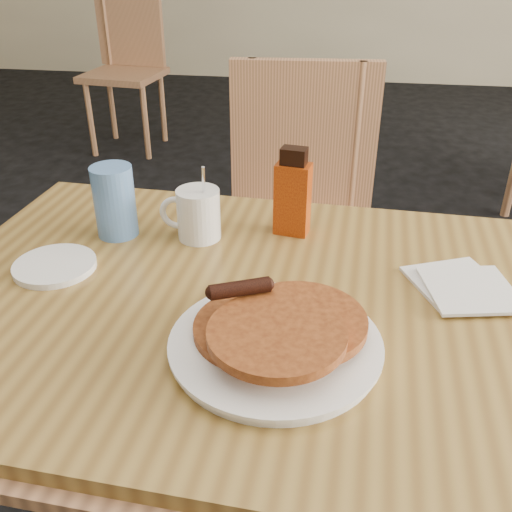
{
  "coord_description": "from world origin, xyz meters",
  "views": [
    {
      "loc": [
        0.14,
        -0.77,
        1.28
      ],
      "look_at": [
        0.02,
        0.03,
        0.82
      ],
      "focal_mm": 40.0,
      "sensor_mm": 36.0,
      "label": 1
    }
  ],
  "objects_px": {
    "chair_wall_extra": "(127,54)",
    "pancake_plate": "(276,337)",
    "coffee_mug": "(197,213)",
    "chair_main_far": "(299,202)",
    "blue_tumbler": "(115,201)",
    "syrup_bottle": "(293,195)",
    "main_table": "(268,319)"
  },
  "relations": [
    {
      "from": "chair_wall_extra",
      "to": "pancake_plate",
      "type": "xyz_separation_m",
      "value": [
        1.34,
        -2.99,
        0.18
      ]
    },
    {
      "from": "coffee_mug",
      "to": "chair_main_far",
      "type": "bearing_deg",
      "value": 87.26
    },
    {
      "from": "coffee_mug",
      "to": "pancake_plate",
      "type": "bearing_deg",
      "value": -46.64
    },
    {
      "from": "chair_main_far",
      "to": "blue_tumbler",
      "type": "relative_size",
      "value": 6.78
    },
    {
      "from": "syrup_bottle",
      "to": "blue_tumbler",
      "type": "height_order",
      "value": "syrup_bottle"
    },
    {
      "from": "syrup_bottle",
      "to": "blue_tumbler",
      "type": "distance_m",
      "value": 0.35
    },
    {
      "from": "main_table",
      "to": "coffee_mug",
      "type": "xyz_separation_m",
      "value": [
        -0.17,
        0.2,
        0.09
      ]
    },
    {
      "from": "syrup_bottle",
      "to": "coffee_mug",
      "type": "bearing_deg",
      "value": -155.4
    },
    {
      "from": "pancake_plate",
      "to": "blue_tumbler",
      "type": "bearing_deg",
      "value": 138.73
    },
    {
      "from": "chair_wall_extra",
      "to": "blue_tumbler",
      "type": "relative_size",
      "value": 6.95
    },
    {
      "from": "chair_wall_extra",
      "to": "syrup_bottle",
      "type": "xyz_separation_m",
      "value": [
        1.32,
        -2.61,
        0.24
      ]
    },
    {
      "from": "chair_main_far",
      "to": "blue_tumbler",
      "type": "xyz_separation_m",
      "value": [
        -0.32,
        -0.59,
        0.24
      ]
    },
    {
      "from": "chair_main_far",
      "to": "chair_wall_extra",
      "type": "height_order",
      "value": "chair_wall_extra"
    },
    {
      "from": "chair_main_far",
      "to": "chair_wall_extra",
      "type": "xyz_separation_m",
      "value": [
        -1.29,
        2.09,
        0.02
      ]
    },
    {
      "from": "main_table",
      "to": "coffee_mug",
      "type": "bearing_deg",
      "value": 130.68
    },
    {
      "from": "chair_wall_extra",
      "to": "coffee_mug",
      "type": "relative_size",
      "value": 6.25
    },
    {
      "from": "coffee_mug",
      "to": "blue_tumbler",
      "type": "relative_size",
      "value": 1.11
    },
    {
      "from": "pancake_plate",
      "to": "syrup_bottle",
      "type": "distance_m",
      "value": 0.38
    },
    {
      "from": "main_table",
      "to": "blue_tumbler",
      "type": "relative_size",
      "value": 8.86
    },
    {
      "from": "pancake_plate",
      "to": "syrup_bottle",
      "type": "relative_size",
      "value": 1.75
    },
    {
      "from": "chair_main_far",
      "to": "blue_tumbler",
      "type": "distance_m",
      "value": 0.71
    },
    {
      "from": "chair_main_far",
      "to": "blue_tumbler",
      "type": "bearing_deg",
      "value": -122.34
    },
    {
      "from": "chair_main_far",
      "to": "syrup_bottle",
      "type": "bearing_deg",
      "value": -91.15
    },
    {
      "from": "coffee_mug",
      "to": "blue_tumbler",
      "type": "distance_m",
      "value": 0.16
    },
    {
      "from": "chair_wall_extra",
      "to": "coffee_mug",
      "type": "distance_m",
      "value": 2.91
    },
    {
      "from": "main_table",
      "to": "pancake_plate",
      "type": "distance_m",
      "value": 0.15
    },
    {
      "from": "pancake_plate",
      "to": "chair_main_far",
      "type": "bearing_deg",
      "value": 92.69
    },
    {
      "from": "chair_wall_extra",
      "to": "syrup_bottle",
      "type": "distance_m",
      "value": 2.94
    },
    {
      "from": "chair_main_far",
      "to": "syrup_bottle",
      "type": "relative_size",
      "value": 5.44
    },
    {
      "from": "chair_wall_extra",
      "to": "pancake_plate",
      "type": "bearing_deg",
      "value": -59.21
    },
    {
      "from": "main_table",
      "to": "syrup_bottle",
      "type": "distance_m",
      "value": 0.28
    },
    {
      "from": "chair_wall_extra",
      "to": "coffee_mug",
      "type": "xyz_separation_m",
      "value": [
        1.14,
        -2.66,
        0.21
      ]
    }
  ]
}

